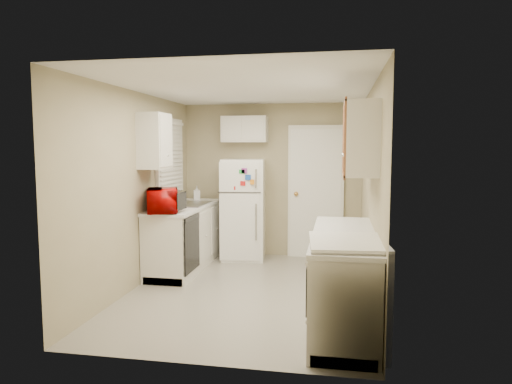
# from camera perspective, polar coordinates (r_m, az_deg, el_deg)

# --- Properties ---
(floor) EXTENTS (3.80, 3.80, 0.00)m
(floor) POSITION_cam_1_polar(r_m,az_deg,el_deg) (5.61, -0.92, -12.27)
(floor) COLOR #A9A497
(floor) RESTS_ON ground
(ceiling) EXTENTS (3.80, 3.80, 0.00)m
(ceiling) POSITION_cam_1_polar(r_m,az_deg,el_deg) (5.38, -0.96, 12.83)
(ceiling) COLOR white
(ceiling) RESTS_ON floor
(wall_left) EXTENTS (3.80, 3.80, 0.00)m
(wall_left) POSITION_cam_1_polar(r_m,az_deg,el_deg) (5.80, -14.65, 0.25)
(wall_left) COLOR tan
(wall_left) RESTS_ON floor
(wall_right) EXTENTS (3.80, 3.80, 0.00)m
(wall_right) POSITION_cam_1_polar(r_m,az_deg,el_deg) (5.28, 14.14, -0.25)
(wall_right) COLOR tan
(wall_right) RESTS_ON floor
(wall_back) EXTENTS (2.80, 2.80, 0.00)m
(wall_back) POSITION_cam_1_polar(r_m,az_deg,el_deg) (7.23, 1.95, 1.47)
(wall_back) COLOR tan
(wall_back) RESTS_ON floor
(wall_front) EXTENTS (2.80, 2.80, 0.00)m
(wall_front) POSITION_cam_1_polar(r_m,az_deg,el_deg) (3.53, -6.87, -2.97)
(wall_front) COLOR tan
(wall_front) RESTS_ON floor
(left_counter) EXTENTS (0.60, 1.80, 0.90)m
(left_counter) POSITION_cam_1_polar(r_m,az_deg,el_deg) (6.62, -8.84, -5.53)
(left_counter) COLOR silver
(left_counter) RESTS_ON floor
(dishwasher) EXTENTS (0.03, 0.58, 0.72)m
(dishwasher) POSITION_cam_1_polar(r_m,az_deg,el_deg) (5.97, -8.07, -6.37)
(dishwasher) COLOR black
(dishwasher) RESTS_ON floor
(sink) EXTENTS (0.54, 0.74, 0.16)m
(sink) POSITION_cam_1_polar(r_m,az_deg,el_deg) (6.70, -8.47, -1.85)
(sink) COLOR gray
(sink) RESTS_ON left_counter
(microwave) EXTENTS (0.61, 0.48, 0.36)m
(microwave) POSITION_cam_1_polar(r_m,az_deg,el_deg) (5.90, -11.58, -1.05)
(microwave) COLOR #930100
(microwave) RESTS_ON left_counter
(soap_bottle) EXTENTS (0.13, 0.13, 0.22)m
(soap_bottle) POSITION_cam_1_polar(r_m,az_deg,el_deg) (7.24, -7.41, -0.16)
(soap_bottle) COLOR silver
(soap_bottle) RESTS_ON left_counter
(window_blinds) EXTENTS (0.10, 0.98, 1.08)m
(window_blinds) POSITION_cam_1_polar(r_m,az_deg,el_deg) (6.73, -10.67, 4.47)
(window_blinds) COLOR silver
(window_blinds) RESTS_ON wall_left
(upper_cabinet_left) EXTENTS (0.30, 0.45, 0.70)m
(upper_cabinet_left) POSITION_cam_1_polar(r_m,az_deg,el_deg) (5.92, -12.57, 6.22)
(upper_cabinet_left) COLOR silver
(upper_cabinet_left) RESTS_ON wall_left
(refrigerator) EXTENTS (0.69, 0.68, 1.54)m
(refrigerator) POSITION_cam_1_polar(r_m,az_deg,el_deg) (7.04, -1.55, -2.16)
(refrigerator) COLOR white
(refrigerator) RESTS_ON floor
(cabinet_over_fridge) EXTENTS (0.70, 0.30, 0.40)m
(cabinet_over_fridge) POSITION_cam_1_polar(r_m,az_deg,el_deg) (7.14, -1.41, 7.84)
(cabinet_over_fridge) COLOR silver
(cabinet_over_fridge) RESTS_ON wall_back
(interior_door) EXTENTS (0.86, 0.06, 2.08)m
(interior_door) POSITION_cam_1_polar(r_m,az_deg,el_deg) (7.14, 7.47, -0.08)
(interior_door) COLOR white
(interior_door) RESTS_ON floor
(right_counter) EXTENTS (0.60, 2.00, 0.90)m
(right_counter) POSITION_cam_1_polar(r_m,az_deg,el_deg) (4.62, 10.83, -10.50)
(right_counter) COLOR silver
(right_counter) RESTS_ON floor
(stove) EXTENTS (0.69, 0.83, 0.95)m
(stove) POSITION_cam_1_polar(r_m,az_deg,el_deg) (4.08, 11.24, -12.33)
(stove) COLOR white
(stove) RESTS_ON floor
(upper_cabinet_right) EXTENTS (0.30, 1.20, 0.70)m
(upper_cabinet_right) POSITION_cam_1_polar(r_m,az_deg,el_deg) (4.75, 12.92, 6.39)
(upper_cabinet_right) COLOR silver
(upper_cabinet_right) RESTS_ON wall_right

